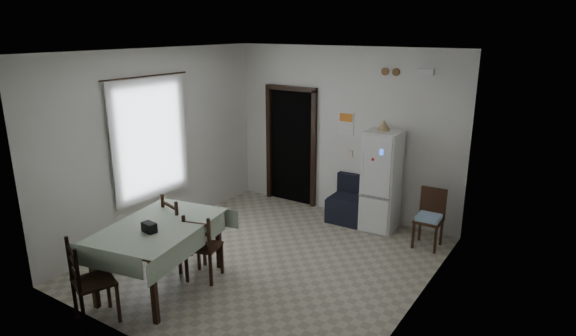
% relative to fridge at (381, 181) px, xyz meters
% --- Properties ---
extents(ground, '(4.50, 4.50, 0.00)m').
position_rel_fridge_xyz_m(ground, '(-0.86, -1.93, -0.82)').
color(ground, '#A69E88').
rests_on(ground, ground).
extents(ceiling, '(4.20, 4.50, 0.02)m').
position_rel_fridge_xyz_m(ceiling, '(-0.86, -1.93, 2.08)').
color(ceiling, white).
rests_on(ceiling, ground).
extents(wall_back, '(4.20, 0.02, 2.90)m').
position_rel_fridge_xyz_m(wall_back, '(-0.86, 0.32, 0.63)').
color(wall_back, silver).
rests_on(wall_back, ground).
extents(wall_front, '(4.20, 0.02, 2.90)m').
position_rel_fridge_xyz_m(wall_front, '(-0.86, -4.18, 0.63)').
color(wall_front, silver).
rests_on(wall_front, ground).
extents(wall_left, '(0.02, 4.50, 2.90)m').
position_rel_fridge_xyz_m(wall_left, '(-2.96, -1.93, 0.63)').
color(wall_left, silver).
rests_on(wall_left, ground).
extents(wall_right, '(0.02, 4.50, 2.90)m').
position_rel_fridge_xyz_m(wall_right, '(1.24, -1.93, 0.63)').
color(wall_right, silver).
rests_on(wall_right, ground).
extents(doorway, '(1.06, 0.52, 2.22)m').
position_rel_fridge_xyz_m(doorway, '(-1.91, 0.52, 0.24)').
color(doorway, black).
rests_on(doorway, ground).
extents(window_recess, '(0.10, 1.20, 1.60)m').
position_rel_fridge_xyz_m(window_recess, '(-3.01, -2.13, 0.73)').
color(window_recess, silver).
rests_on(window_recess, ground).
extents(curtain, '(0.02, 1.45, 1.85)m').
position_rel_fridge_xyz_m(curtain, '(-2.90, -2.13, 0.73)').
color(curtain, silver).
rests_on(curtain, ground).
extents(curtain_rod, '(0.02, 1.60, 0.02)m').
position_rel_fridge_xyz_m(curtain_rod, '(-2.89, -2.13, 1.68)').
color(curtain_rod, black).
rests_on(curtain_rod, ground).
extents(calendar, '(0.28, 0.02, 0.40)m').
position_rel_fridge_xyz_m(calendar, '(-0.81, 0.31, 0.80)').
color(calendar, white).
rests_on(calendar, ground).
extents(calendar_image, '(0.24, 0.01, 0.14)m').
position_rel_fridge_xyz_m(calendar_image, '(-0.81, 0.30, 0.90)').
color(calendar_image, orange).
rests_on(calendar_image, ground).
extents(light_switch, '(0.08, 0.02, 0.12)m').
position_rel_fridge_xyz_m(light_switch, '(-0.71, 0.31, 0.28)').
color(light_switch, beige).
rests_on(light_switch, ground).
extents(vent_left, '(0.12, 0.03, 0.12)m').
position_rel_fridge_xyz_m(vent_left, '(-0.16, 0.30, 1.70)').
color(vent_left, brown).
rests_on(vent_left, ground).
extents(vent_right, '(0.12, 0.03, 0.12)m').
position_rel_fridge_xyz_m(vent_right, '(0.02, 0.30, 1.70)').
color(vent_right, brown).
rests_on(vent_right, ground).
extents(emergency_light, '(0.25, 0.07, 0.09)m').
position_rel_fridge_xyz_m(emergency_light, '(0.49, 0.28, 1.73)').
color(emergency_light, white).
rests_on(emergency_light, ground).
extents(fridge, '(0.55, 0.55, 1.64)m').
position_rel_fridge_xyz_m(fridge, '(0.00, 0.00, 0.00)').
color(fridge, white).
rests_on(fridge, ground).
extents(tan_cone, '(0.23, 0.23, 0.17)m').
position_rel_fridge_xyz_m(tan_cone, '(-0.03, 0.03, 0.90)').
color(tan_cone, tan).
rests_on(tan_cone, fridge).
extents(navy_seat, '(0.66, 0.64, 0.77)m').
position_rel_fridge_xyz_m(navy_seat, '(-0.56, 0.00, -0.43)').
color(navy_seat, black).
rests_on(navy_seat, ground).
extents(corner_chair, '(0.39, 0.39, 0.89)m').
position_rel_fridge_xyz_m(corner_chair, '(0.88, -0.26, -0.38)').
color(corner_chair, black).
rests_on(corner_chair, ground).
extents(dining_table, '(1.36, 1.80, 0.85)m').
position_rel_fridge_xyz_m(dining_table, '(-1.60, -3.24, -0.39)').
color(dining_table, '#A4B79D').
rests_on(dining_table, ground).
extents(black_bag, '(0.20, 0.13, 0.12)m').
position_rel_fridge_xyz_m(black_bag, '(-1.52, -3.45, 0.09)').
color(black_bag, black).
rests_on(black_bag, dining_table).
extents(dining_chair_far_left, '(0.55, 0.55, 1.04)m').
position_rel_fridge_xyz_m(dining_chair_far_left, '(-1.77, -2.66, -0.30)').
color(dining_chair_far_left, black).
rests_on(dining_chair_far_left, ground).
extents(dining_chair_far_right, '(0.49, 0.49, 0.93)m').
position_rel_fridge_xyz_m(dining_chair_far_right, '(-1.29, -2.79, -0.35)').
color(dining_chair_far_right, black).
rests_on(dining_chair_far_right, ground).
extents(dining_chair_near_head, '(0.56, 0.56, 1.01)m').
position_rel_fridge_xyz_m(dining_chair_near_head, '(-1.65, -4.17, -0.31)').
color(dining_chair_near_head, black).
rests_on(dining_chair_near_head, ground).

